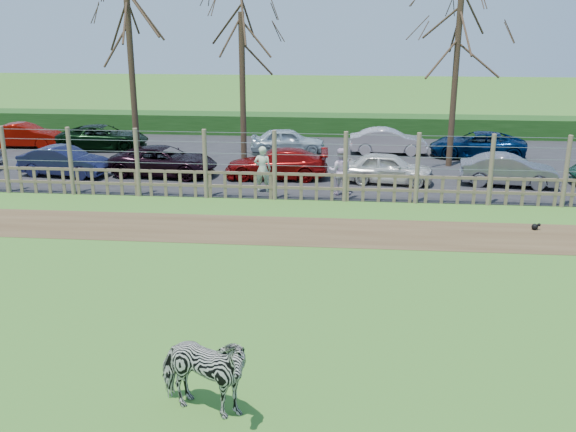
# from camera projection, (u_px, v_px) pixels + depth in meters

# --- Properties ---
(ground) EXTENTS (120.00, 120.00, 0.00)m
(ground) POSITION_uv_depth(u_px,v_px,m) (237.00, 289.00, 15.47)
(ground) COLOR #659E49
(ground) RESTS_ON ground
(dirt_strip) EXTENTS (34.00, 2.80, 0.01)m
(dirt_strip) POSITION_uv_depth(u_px,v_px,m) (262.00, 230.00, 19.75)
(dirt_strip) COLOR brown
(dirt_strip) RESTS_ON ground
(asphalt) EXTENTS (44.00, 13.00, 0.04)m
(asphalt) POSITION_uv_depth(u_px,v_px,m) (291.00, 161.00, 29.25)
(asphalt) COLOR #232326
(asphalt) RESTS_ON ground
(hedge) EXTENTS (46.00, 2.00, 1.10)m
(hedge) POSITION_uv_depth(u_px,v_px,m) (302.00, 125.00, 35.75)
(hedge) COLOR #1E4716
(hedge) RESTS_ON ground
(fence) EXTENTS (30.16, 0.16, 2.50)m
(fence) POSITION_uv_depth(u_px,v_px,m) (275.00, 178.00, 22.84)
(fence) COLOR brown
(fence) RESTS_ON ground
(tree_left) EXTENTS (4.80, 4.80, 7.88)m
(tree_left) POSITION_uv_depth(u_px,v_px,m) (129.00, 34.00, 26.28)
(tree_left) COLOR #3D2B1E
(tree_left) RESTS_ON ground
(tree_mid) EXTENTS (4.80, 4.80, 6.83)m
(tree_mid) POSITION_uv_depth(u_px,v_px,m) (242.00, 52.00, 27.05)
(tree_mid) COLOR #3D2B1E
(tree_mid) RESTS_ON ground
(tree_right) EXTENTS (4.80, 4.80, 7.35)m
(tree_right) POSITION_uv_depth(u_px,v_px,m) (458.00, 43.00, 26.60)
(tree_right) COLOR #3D2B1E
(tree_right) RESTS_ON ground
(zebra) EXTENTS (1.93, 1.29, 1.50)m
(zebra) POSITION_uv_depth(u_px,v_px,m) (202.00, 374.00, 10.38)
(zebra) COLOR gray
(zebra) RESTS_ON ground
(visitor_a) EXTENTS (0.63, 0.42, 1.72)m
(visitor_a) POSITION_uv_depth(u_px,v_px,m) (263.00, 169.00, 23.70)
(visitor_a) COLOR #B7D1A8
(visitor_a) RESTS_ON asphalt
(visitor_b) EXTENTS (0.88, 0.71, 1.72)m
(visitor_b) POSITION_uv_depth(u_px,v_px,m) (340.00, 171.00, 23.36)
(visitor_b) COLOR silver
(visitor_b) RESTS_ON asphalt
(crow) EXTENTS (0.27, 0.20, 0.22)m
(crow) POSITION_uv_depth(u_px,v_px,m) (535.00, 227.00, 19.73)
(crow) COLOR black
(crow) RESTS_ON ground
(car_1) EXTENTS (3.78, 1.75, 1.20)m
(car_1) POSITION_uv_depth(u_px,v_px,m) (64.00, 161.00, 26.20)
(car_1) COLOR #181B3D
(car_1) RESTS_ON asphalt
(car_2) EXTENTS (4.49, 2.39, 1.20)m
(car_2) POSITION_uv_depth(u_px,v_px,m) (164.00, 161.00, 26.25)
(car_2) COLOR black
(car_2) RESTS_ON asphalt
(car_3) EXTENTS (4.20, 1.86, 1.20)m
(car_3) POSITION_uv_depth(u_px,v_px,m) (277.00, 164.00, 25.79)
(car_3) COLOR maroon
(car_3) RESTS_ON asphalt
(car_4) EXTENTS (3.66, 1.80, 1.20)m
(car_4) POSITION_uv_depth(u_px,v_px,m) (388.00, 168.00, 25.05)
(car_4) COLOR silver
(car_4) RESTS_ON asphalt
(car_5) EXTENTS (3.77, 1.72, 1.20)m
(car_5) POSITION_uv_depth(u_px,v_px,m) (509.00, 170.00, 24.67)
(car_5) COLOR slate
(car_5) RESTS_ON asphalt
(car_7) EXTENTS (3.73, 1.56, 1.20)m
(car_7) POSITION_uv_depth(u_px,v_px,m) (25.00, 135.00, 31.96)
(car_7) COLOR #870B03
(car_7) RESTS_ON asphalt
(car_8) EXTENTS (4.51, 2.46, 1.20)m
(car_8) POSITION_uv_depth(u_px,v_px,m) (103.00, 137.00, 31.45)
(car_8) COLOR black
(car_8) RESTS_ON asphalt
(car_10) EXTENTS (3.65, 1.78, 1.20)m
(car_10) POSITION_uv_depth(u_px,v_px,m) (288.00, 141.00, 30.57)
(car_10) COLOR silver
(car_10) RESTS_ON asphalt
(car_11) EXTENTS (3.66, 1.31, 1.20)m
(car_11) POSITION_uv_depth(u_px,v_px,m) (388.00, 141.00, 30.46)
(car_11) COLOR #BEB0B4
(car_11) RESTS_ON asphalt
(car_12) EXTENTS (4.52, 2.47, 1.20)m
(car_12) POSITION_uv_depth(u_px,v_px,m) (477.00, 145.00, 29.64)
(car_12) COLOR #02183F
(car_12) RESTS_ON asphalt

